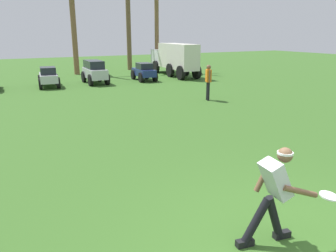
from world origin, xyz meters
TOP-DOWN VIEW (x-y plane):
  - ground_plane at (0.00, 0.00)m, footprint 80.00×80.00m
  - frisbee_thrower at (-0.11, 0.30)m, footprint 1.08×0.57m
  - frisbee_in_flight at (0.63, -0.02)m, footprint 0.36×0.36m
  - teammate_near_sideline at (4.94, 9.26)m, footprint 0.31×0.49m
  - parked_car_slot_c at (-0.74, 16.48)m, footprint 1.29×2.28m
  - parked_car_slot_d at (1.89, 16.59)m, footprint 1.19×2.42m
  - parked_car_slot_e at (4.97, 16.38)m, footprint 1.23×2.26m
  - box_truck at (7.87, 17.70)m, footprint 1.74×5.97m
  - palm_tree_left_of_centre at (1.95, 21.60)m, footprint 3.60×3.89m
  - palm_tree_right_of_centre at (6.47, 22.68)m, footprint 3.72×3.54m
  - palm_tree_far_right at (7.98, 20.66)m, footprint 3.21×3.22m

SIDE VIEW (x-z plane):
  - ground_plane at x=0.00m, z-range 0.00..0.00m
  - parked_car_slot_c at x=-0.74m, z-range 0.01..1.11m
  - parked_car_slot_e at x=4.97m, z-range 0.01..1.11m
  - frisbee_in_flight at x=0.63m, z-range 0.65..0.71m
  - parked_car_slot_d at x=1.89m, z-range 0.05..1.39m
  - frisbee_thrower at x=-0.11m, z-range 0.09..1.50m
  - teammate_near_sideline at x=4.94m, z-range 0.16..1.72m
  - box_truck at x=7.87m, z-range 0.13..2.33m
  - palm_tree_left_of_centre at x=1.95m, z-range 0.46..6.30m
  - palm_tree_far_right at x=7.98m, z-range 0.60..7.39m
  - palm_tree_right_of_centre at x=6.47m, z-range 0.64..8.09m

